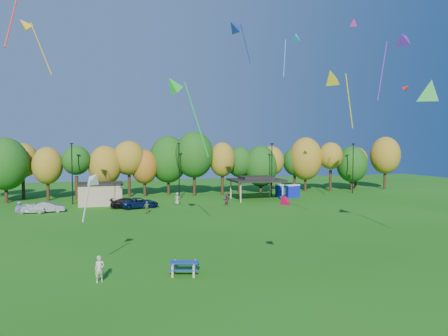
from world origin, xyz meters
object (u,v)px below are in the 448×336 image
object	(u,v)px
picnic_table	(184,267)
kite_flyer	(100,269)
car_b	(48,207)
porta_potties	(288,191)
car_c	(140,203)
car_d	(128,203)
car_a	(32,208)

from	to	relation	value
picnic_table	kite_flyer	world-z (taller)	kite_flyer
picnic_table	car_b	size ratio (longest dim) A/B	0.57
porta_potties	car_c	distance (m)	25.36
porta_potties	car_d	distance (m)	26.88
picnic_table	porta_potties	bearing A→B (deg)	71.69
porta_potties	car_b	world-z (taller)	porta_potties
car_c	kite_flyer	bearing A→B (deg)	158.38
car_a	car_b	xyz separation A→B (m)	(1.97, 0.07, 0.02)
porta_potties	kite_flyer	xyz separation A→B (m)	(-29.79, -34.86, -0.25)
car_a	car_d	xyz separation A→B (m)	(12.05, 0.75, 0.04)
car_c	car_d	size ratio (longest dim) A/B	1.10
porta_potties	kite_flyer	distance (m)	45.85
car_b	car_a	bearing A→B (deg)	89.10
kite_flyer	porta_potties	bearing A→B (deg)	34.53
kite_flyer	car_b	bearing A→B (deg)	87.90
car_a	car_d	size ratio (longest dim) A/B	0.80
kite_flyer	car_c	bearing A→B (deg)	65.87
kite_flyer	car_d	size ratio (longest dim) A/B	0.36
car_d	porta_potties	bearing A→B (deg)	-71.66
picnic_table	kite_flyer	xyz separation A→B (m)	(-5.43, -0.05, 0.36)
porta_potties	car_a	world-z (taller)	porta_potties
porta_potties	kite_flyer	size ratio (longest dim) A/B	2.22
porta_potties	car_a	xyz separation A→B (m)	(-38.57, -5.07, -0.45)
porta_potties	kite_flyer	world-z (taller)	porta_potties
porta_potties	car_d	bearing A→B (deg)	-170.74
kite_flyer	car_a	size ratio (longest dim) A/B	0.45
car_b	car_c	world-z (taller)	car_c
kite_flyer	car_a	bearing A→B (deg)	91.47
car_d	kite_flyer	bearing A→B (deg)	-177.04
picnic_table	car_b	bearing A→B (deg)	129.01
car_a	car_c	xyz separation A→B (m)	(13.65, 0.39, 0.08)
porta_potties	car_c	xyz separation A→B (m)	(-24.92, -4.69, -0.37)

